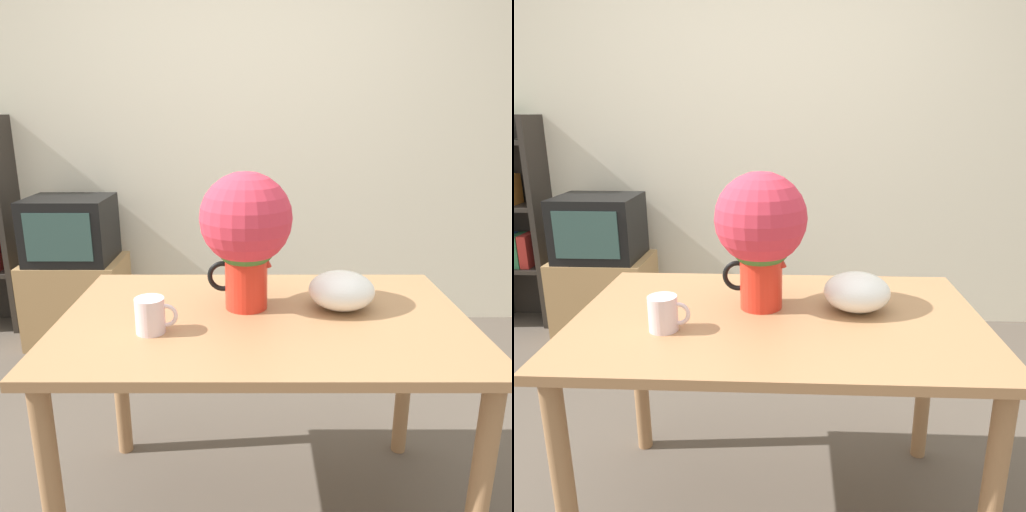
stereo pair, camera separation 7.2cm
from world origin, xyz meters
TOP-DOWN VIEW (x-y plane):
  - ground_plane at (0.00, 0.00)m, footprint 12.00×12.00m
  - wall_back at (0.00, 1.81)m, footprint 8.00×0.05m
  - table at (0.13, -0.01)m, footprint 1.30×0.82m
  - flower_vase at (0.08, 0.06)m, footprint 0.30×0.30m
  - coffee_mug at (-0.20, -0.13)m, footprint 0.13×0.09m
  - white_bowl at (0.39, 0.06)m, footprint 0.22×0.22m
  - tv_stand at (-1.01, 1.43)m, footprint 0.58×0.42m
  - tv_set at (-1.01, 1.43)m, footprint 0.48×0.41m

SIDE VIEW (x-z plane):
  - ground_plane at x=0.00m, z-range 0.00..0.00m
  - tv_stand at x=-1.01m, z-range 0.00..0.53m
  - table at x=0.13m, z-range 0.28..1.05m
  - tv_set at x=-1.01m, z-range 0.53..0.91m
  - coffee_mug at x=-0.20m, z-range 0.78..0.88m
  - white_bowl at x=0.39m, z-range 0.78..0.90m
  - flower_vase at x=0.08m, z-range 0.82..1.27m
  - wall_back at x=0.00m, z-range 0.00..2.60m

